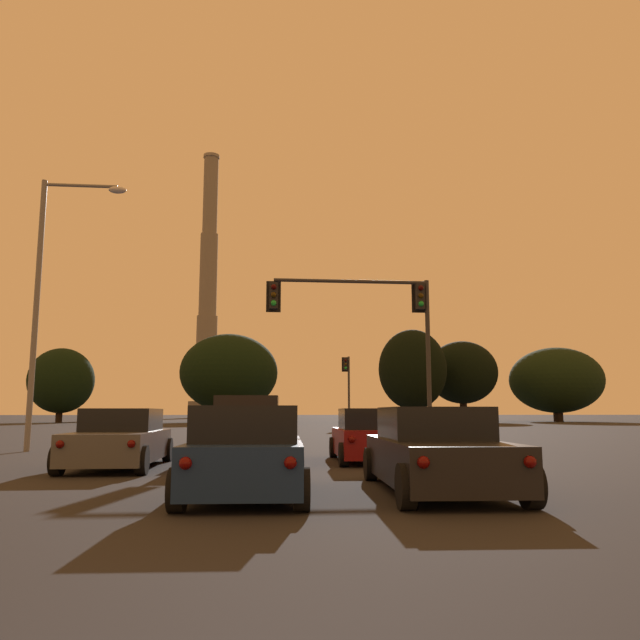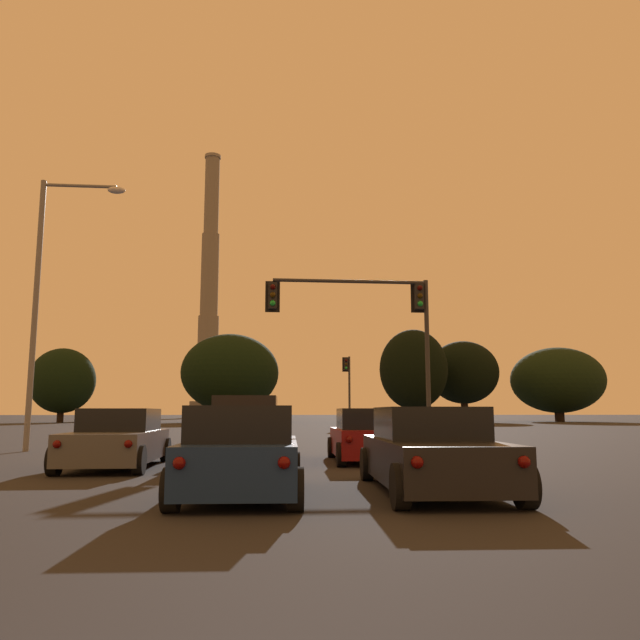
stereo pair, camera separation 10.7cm
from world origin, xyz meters
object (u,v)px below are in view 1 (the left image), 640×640
hatchback_right_lane_front (369,437)px  hatchback_center_lane_second (248,455)px  pickup_truck_center_lane_front (244,432)px  traffic_light_overhead_right (375,317)px  smokestack (207,311)px  street_lamp (50,284)px  traffic_light_far_right (347,381)px  sedan_left_lane_front (121,440)px  sedan_right_lane_second (436,452)px

hatchback_right_lane_front → hatchback_center_lane_second: 7.49m
hatchback_right_lane_front → pickup_truck_center_lane_front: 3.45m
hatchback_center_lane_second → traffic_light_overhead_right: traffic_light_overhead_right is taller
traffic_light_overhead_right → smokestack: 122.50m
pickup_truck_center_lane_front → hatchback_right_lane_front: bearing=-5.9°
street_lamp → smokestack: 122.81m
hatchback_right_lane_front → traffic_light_overhead_right: size_ratio=0.63×
pickup_truck_center_lane_front → traffic_light_far_right: size_ratio=0.92×
traffic_light_far_right → traffic_light_overhead_right: 29.09m
traffic_light_overhead_right → hatchback_center_lane_second: bearing=-108.8°
pickup_truck_center_lane_front → traffic_light_overhead_right: (4.96, 6.56, 4.29)m
sedan_left_lane_front → street_lamp: size_ratio=0.48×
traffic_light_overhead_right → street_lamp: size_ratio=0.68×
traffic_light_far_right → sedan_left_lane_front: bearing=-106.3°
sedan_right_lane_second → street_lamp: (-10.52, 12.02, 5.18)m
sedan_left_lane_front → street_lamp: street_lamp is taller
pickup_truck_center_lane_front → traffic_light_far_right: bearing=80.2°
sedan_left_lane_front → pickup_truck_center_lane_front: bearing=29.3°
sedan_right_lane_second → traffic_light_overhead_right: traffic_light_overhead_right is taller
traffic_light_far_right → street_lamp: street_lamp is taller
sedan_left_lane_front → traffic_light_overhead_right: (7.91, 8.22, 4.42)m
sedan_left_lane_front → hatchback_right_lane_front: hatchback_right_lane_front is taller
sedan_left_lane_front → street_lamp: bearing=121.6°
sedan_left_lane_front → hatchback_center_lane_second: 6.49m
sedan_right_lane_second → hatchback_right_lane_front: 6.46m
hatchback_right_lane_front → traffic_light_overhead_right: traffic_light_overhead_right is taller
traffic_light_overhead_right → smokestack: smokestack is taller
hatchback_right_lane_front → traffic_light_far_right: traffic_light_far_right is taller
sedan_right_lane_second → traffic_light_overhead_right: 14.32m
sedan_right_lane_second → sedan_left_lane_front: size_ratio=1.01×
pickup_truck_center_lane_front → street_lamp: (-7.09, 5.04, 5.05)m
sedan_right_lane_second → street_lamp: bearing=133.9°
hatchback_center_lane_second → street_lamp: street_lamp is taller
pickup_truck_center_lane_front → traffic_light_overhead_right: 9.27m
traffic_light_far_right → traffic_light_overhead_right: (-2.94, -28.92, 1.11)m
pickup_truck_center_lane_front → sedan_left_lane_front: bearing=-147.9°
hatchback_center_lane_second → smokestack: 136.28m
traffic_light_overhead_right → street_lamp: street_lamp is taller
smokestack → pickup_truck_center_lane_front: bearing=-84.6°
hatchback_right_lane_front → pickup_truck_center_lane_front: size_ratio=0.75×
hatchback_center_lane_second → street_lamp: 15.27m
sedan_right_lane_second → pickup_truck_center_lane_front: pickup_truck_center_lane_front is taller
sedan_left_lane_front → traffic_light_overhead_right: 12.24m
sedan_left_lane_front → traffic_light_far_right: bearing=73.6°
sedan_left_lane_front → smokestack: 130.50m
hatchback_center_lane_second → traffic_light_overhead_right: 15.30m
street_lamp → hatchback_center_lane_second: bearing=-59.3°
smokestack → sedan_left_lane_front: bearing=-86.0°
sedan_right_lane_second → hatchback_right_lane_front: hatchback_right_lane_front is taller
traffic_light_far_right → traffic_light_overhead_right: traffic_light_overhead_right is taller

